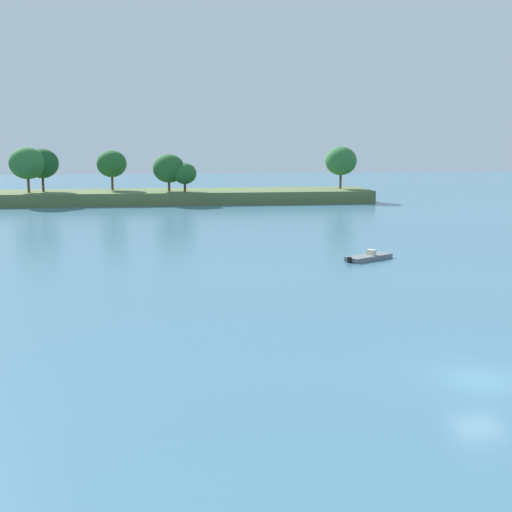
{
  "coord_description": "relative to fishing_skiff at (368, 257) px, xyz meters",
  "views": [
    {
      "loc": [
        -14.66,
        -29.17,
        11.44
      ],
      "look_at": [
        -7.21,
        29.03,
        1.2
      ],
      "focal_mm": 46.92,
      "sensor_mm": 36.0,
      "label": 1
    }
  ],
  "objects": [
    {
      "name": "ground_plane",
      "position": [
        -4.19,
        -32.44,
        -0.24
      ],
      "size": [
        400.0,
        400.0,
        0.0
      ],
      "primitive_type": "plane",
      "color": "teal"
    },
    {
      "name": "treeline_island",
      "position": [
        -27.38,
        61.71,
        2.53
      ],
      "size": [
        91.9,
        12.7,
        10.18
      ],
      "color": "#566B3D",
      "rests_on": "ground"
    },
    {
      "name": "fishing_skiff",
      "position": [
        0.0,
        0.0,
        0.0
      ],
      "size": [
        5.23,
        4.13,
        0.94
      ],
      "color": "slate",
      "rests_on": "ground"
    }
  ]
}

